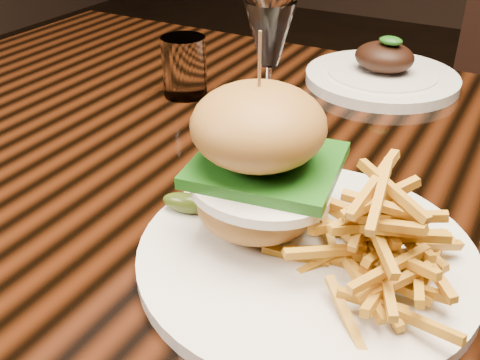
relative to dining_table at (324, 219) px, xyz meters
The scene contains 5 objects.
dining_table is the anchor object (origin of this frame).
burger_plate 0.23m from the dining_table, 76.18° to the right, with size 0.33×0.33×0.22m.
wine_glass 0.25m from the dining_table, 152.56° to the left, with size 0.07×0.07×0.18m.
water_tumbler 0.34m from the dining_table, 158.46° to the left, with size 0.07×0.07×0.10m, color white.
far_dish 0.34m from the dining_table, 95.55° to the left, with size 0.26×0.26×0.09m.
Camera 1 is at (0.20, -0.59, 1.11)m, focal length 42.00 mm.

